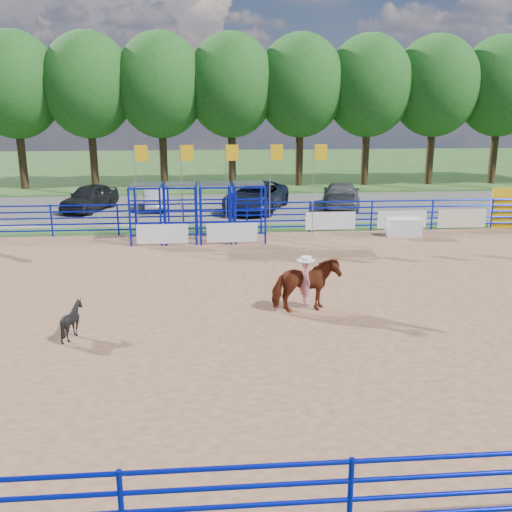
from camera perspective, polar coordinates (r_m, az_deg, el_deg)
name	(u,v)px	position (r m, az deg, el deg)	size (l,w,h in m)	color
ground	(270,305)	(17.51, 1.36, -4.94)	(120.00, 120.00, 0.00)	#345923
arena_dirt	(270,305)	(17.51, 1.36, -4.91)	(30.00, 20.00, 0.02)	#9C6D4E
gravel_strip	(239,207)	(33.94, -1.71, 4.89)	(40.00, 10.00, 0.01)	gray
announcer_table	(404,227)	(27.24, 14.56, 2.81)	(1.55, 0.72, 0.83)	silver
horse_and_rider	(306,283)	(16.71, 4.98, -2.71)	(2.05, 1.19, 2.34)	maroon
calf	(72,320)	(15.73, -17.91, -6.15)	(0.76, 0.86, 0.94)	black
car_a	(90,197)	(34.16, -16.29, 5.65)	(1.77, 4.40, 1.50)	black
car_b	(155,198)	(33.76, -10.06, 5.70)	(1.32, 3.79, 1.25)	#95989E
car_c	(256,196)	(32.78, 0.02, 6.00)	(2.71, 5.88, 1.63)	black
car_d	(341,195)	(34.11, 8.51, 6.07)	(2.10, 5.18, 1.50)	#58585A
perimeter_fence	(270,282)	(17.27, 1.38, -2.60)	(30.10, 20.10, 1.50)	#0814B9
chute_assembly	(206,212)	(25.64, -4.98, 4.37)	(19.32, 2.41, 4.20)	#0814B9
treeline	(231,81)	(42.42, -2.50, 17.13)	(56.40, 6.40, 11.24)	#3F2B19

